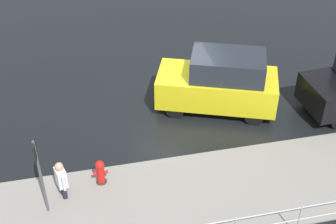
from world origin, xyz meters
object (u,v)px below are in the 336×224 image
Objects in this scene: fire_hydrant at (100,172)px; sign_post at (39,167)px; pedestrian at (61,178)px; moving_hatchback at (220,82)px.

fire_hydrant is 2.03m from sign_post.
pedestrian is 1.09m from sign_post.
sign_post is at bearing 26.96° from fire_hydrant.
moving_hatchback is at bearing -147.22° from fire_hydrant.
fire_hydrant is at bearing 32.78° from moving_hatchback.
fire_hydrant is 1.12m from pedestrian.
sign_post is (0.43, 0.44, 0.90)m from pedestrian.
moving_hatchback is 1.77× the size of sign_post.
moving_hatchback is at bearing -150.09° from pedestrian.
pedestrian is 0.51× the size of sign_post.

